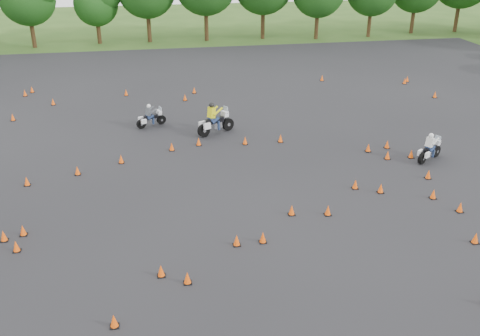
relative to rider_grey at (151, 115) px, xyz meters
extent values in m
plane|color=#2D5119|center=(3.99, -13.85, -0.78)|extent=(140.00, 140.00, 0.00)
plane|color=black|center=(3.99, -7.85, -0.78)|extent=(62.00, 62.00, 0.00)
cone|color=#FF550A|center=(20.86, 2.53, -0.55)|extent=(0.26, 0.26, 0.45)
cone|color=#FF550A|center=(-1.65, -18.61, -0.55)|extent=(0.26, 0.26, 0.45)
cone|color=#FF550A|center=(13.96, -7.60, -0.55)|extent=(0.26, 0.26, 0.45)
cone|color=#FF550A|center=(20.81, 6.95, -0.55)|extent=(0.26, 0.26, 0.45)
cone|color=#FF550A|center=(-6.25, -7.48, -0.55)|extent=(0.26, 0.26, 0.45)
cone|color=#FF550A|center=(3.02, -14.59, -0.55)|extent=(0.26, 0.26, 0.45)
cone|color=#FF550A|center=(5.84, -12.58, -0.55)|extent=(0.26, 0.26, 0.45)
cone|color=#FF550A|center=(-8.90, 2.65, -0.55)|extent=(0.26, 0.26, 0.45)
cone|color=#FF550A|center=(10.60, -11.25, -0.55)|extent=(0.26, 0.26, 0.45)
cone|color=#FF550A|center=(13.61, -10.20, -0.55)|extent=(0.26, 0.26, 0.45)
cone|color=#FF550A|center=(2.56, 5.04, -0.55)|extent=(0.26, 0.26, 0.45)
cone|color=#FF550A|center=(12.54, -16.10, -0.55)|extent=(0.26, 0.26, 0.45)
cone|color=#FF550A|center=(-5.56, -12.30, -0.55)|extent=(0.26, 0.26, 0.45)
cone|color=#FF550A|center=(11.99, -6.34, -0.55)|extent=(0.26, 0.26, 0.45)
cone|color=#FF550A|center=(5.32, -4.05, -0.55)|extent=(0.26, 0.26, 0.45)
cone|color=#FF550A|center=(1.05, -4.25, -0.55)|extent=(0.26, 0.26, 0.45)
cone|color=#FF550A|center=(7.41, -12.88, -0.55)|extent=(0.26, 0.26, 0.45)
cone|color=#FF550A|center=(7.45, -4.07, -0.55)|extent=(0.26, 0.26, 0.45)
cone|color=#FF550A|center=(0.86, -16.74, -0.55)|extent=(0.26, 0.26, 0.45)
cone|color=#FF550A|center=(13.32, -13.64, -0.55)|extent=(0.26, 0.26, 0.45)
cone|color=#FF550A|center=(3.40, 6.79, -0.55)|extent=(0.26, 0.26, 0.45)
cone|color=#FF550A|center=(12.78, -12.24, -0.55)|extent=(0.26, 0.26, 0.45)
cone|color=#FF550A|center=(2.63, -3.75, -0.55)|extent=(0.26, 0.26, 0.45)
cone|color=#FF550A|center=(9.55, -10.63, -0.55)|extent=(0.26, 0.26, 0.45)
cone|color=#FF550A|center=(-5.60, -13.50, -0.55)|extent=(0.26, 0.26, 0.45)
cone|color=#FF550A|center=(-6.77, 5.66, -0.55)|extent=(0.26, 0.26, 0.45)
cone|color=#FF550A|center=(-8.78, 9.13, -0.55)|extent=(0.26, 0.26, 0.45)
cone|color=#FF550A|center=(20.34, 6.42, -0.55)|extent=(0.26, 0.26, 0.45)
cone|color=#FF550A|center=(-1.74, -5.52, -0.55)|extent=(0.26, 0.26, 0.45)
cone|color=#FF550A|center=(-1.69, 7.05, -0.55)|extent=(0.26, 0.26, 0.45)
cone|color=#FF550A|center=(-9.13, 8.23, -0.55)|extent=(0.26, 0.26, 0.45)
cone|color=#FF550A|center=(-3.92, -6.63, -0.55)|extent=(0.26, 0.26, 0.45)
cone|color=#FF550A|center=(-0.05, -16.14, -0.55)|extent=(0.26, 0.26, 0.45)
cone|color=#FF550A|center=(12.61, -7.54, -0.55)|extent=(0.26, 0.26, 0.45)
cone|color=#FF550A|center=(-6.25, -12.61, -0.55)|extent=(0.26, 0.26, 0.45)
cone|color=#FF550A|center=(13.25, -6.05, -0.55)|extent=(0.26, 0.26, 0.45)
cone|color=#FF550A|center=(4.10, -14.56, -0.55)|extent=(0.26, 0.26, 0.45)
cone|color=#FF550A|center=(14.07, 8.46, -0.55)|extent=(0.26, 0.26, 0.45)
camera|label=1|loc=(-0.03, -32.54, 11.00)|focal=40.00mm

